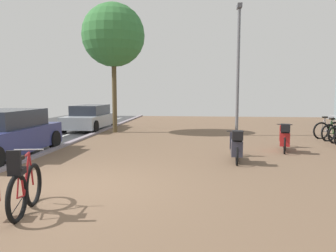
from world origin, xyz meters
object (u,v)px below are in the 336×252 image
object	(u,v)px
bicycle_rack_09	(335,132)
scooter_near	(285,138)
parked_car_near	(3,135)
bicycle_foreground	(22,188)
lamp_post	(238,64)
scooter_mid	(236,147)
parked_car_far	(91,118)
street_tree	(113,35)
bicycle_rack_10	(328,130)

from	to	relation	value
bicycle_rack_09	scooter_near	bearing A→B (deg)	-135.34
parked_car_near	scooter_near	bearing A→B (deg)	11.58
bicycle_foreground	lamp_post	bearing A→B (deg)	65.49
scooter_mid	parked_car_near	xyz separation A→B (m)	(-6.99, 0.00, 0.24)
lamp_post	bicycle_foreground	bearing A→B (deg)	-114.51
scooter_mid	parked_car_near	size ratio (longest dim) A/B	0.42
bicycle_foreground	bicycle_rack_09	distance (m)	11.97
parked_car_far	bicycle_foreground	bearing A→B (deg)	-75.63
parked_car_far	street_tree	size ratio (longest dim) A/B	0.71
bicycle_rack_09	parked_car_near	size ratio (longest dim) A/B	0.30
scooter_near	parked_car_far	xyz separation A→B (m)	(-8.63, 5.60, 0.17)
parked_car_far	scooter_near	bearing A→B (deg)	-32.97
lamp_post	street_tree	bearing A→B (deg)	174.93
parked_car_far	scooter_mid	bearing A→B (deg)	-47.19
bicycle_foreground	scooter_near	world-z (taller)	bicycle_foreground
parked_car_near	street_tree	xyz separation A→B (m)	(1.79, 6.16, 3.99)
scooter_near	bicycle_foreground	bearing A→B (deg)	-133.10
parked_car_far	lamp_post	bearing A→B (deg)	-13.18
bicycle_rack_09	street_tree	xyz separation A→B (m)	(-9.60, 1.76, 4.31)
bicycle_foreground	scooter_mid	bearing A→B (deg)	47.56
bicycle_rack_09	parked_car_near	bearing A→B (deg)	-158.90
bicycle_foreground	bicycle_rack_10	distance (m)	12.41
parked_car_near	street_tree	distance (m)	7.55
bicycle_foreground	street_tree	size ratio (longest dim) A/B	0.24
bicycle_rack_10	parked_car_far	world-z (taller)	parked_car_far
parked_car_near	bicycle_rack_09	bearing A→B (deg)	21.10
bicycle_foreground	scooter_near	bearing A→B (deg)	46.90
scooter_mid	lamp_post	xyz separation A→B (m)	(0.63, 5.65, 2.79)
bicycle_foreground	bicycle_rack_10	world-z (taller)	bicycle_foreground
parked_car_near	street_tree	size ratio (longest dim) A/B	0.70
bicycle_rack_10	scooter_mid	size ratio (longest dim) A/B	0.75
bicycle_rack_10	scooter_mid	world-z (taller)	bicycle_rack_10
scooter_near	bicycle_rack_09	bearing A→B (deg)	44.66
bicycle_rack_10	scooter_near	world-z (taller)	bicycle_rack_10
bicycle_foreground	parked_car_far	world-z (taller)	parked_car_far
scooter_near	street_tree	world-z (taller)	street_tree
bicycle_foreground	bicycle_rack_10	bearing A→B (deg)	48.26
parked_car_near	street_tree	bearing A→B (deg)	73.75
bicycle_foreground	lamp_post	world-z (taller)	lamp_post
bicycle_rack_09	bicycle_foreground	bearing A→B (deg)	-133.79
parked_car_far	street_tree	xyz separation A→B (m)	(1.66, -1.24, 4.04)
bicycle_foreground	scooter_mid	distance (m)	5.74
bicycle_rack_10	scooter_mid	distance (m)	6.67
bicycle_foreground	parked_car_far	distance (m)	12.01
bicycle_rack_10	scooter_near	xyz separation A→B (m)	(-2.61, -3.22, 0.09)
bicycle_rack_10	street_tree	distance (m)	10.57
scooter_near	parked_car_near	xyz separation A→B (m)	(-8.77, -1.80, 0.23)
parked_car_near	parked_car_far	xyz separation A→B (m)	(0.13, 7.40, -0.06)
scooter_near	lamp_post	size ratio (longest dim) A/B	0.32
street_tree	parked_car_near	bearing A→B (deg)	-106.25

